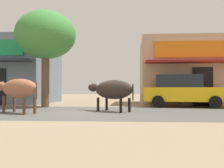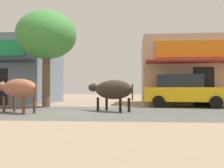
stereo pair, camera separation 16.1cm
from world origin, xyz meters
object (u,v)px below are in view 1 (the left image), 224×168
Objects in this scene: roadside_tree at (46,36)px; cow_near_brown at (18,89)px; parked_hatchback_car at (184,91)px; cow_far_dark at (112,90)px.

cow_near_brown is at bearing -89.02° from roadside_tree.
roadside_tree is 4.42m from cow_near_brown.
parked_hatchback_car is 1.75× the size of cow_near_brown.
parked_hatchback_car is at bearing 30.10° from cow_near_brown.
cow_near_brown is (0.06, -3.48, -2.72)m from roadside_tree.
roadside_tree is 1.99× the size of cow_near_brown.
cow_far_dark is at bearing -138.04° from parked_hatchback_car.
cow_near_brown is 3.67m from cow_far_dark.
cow_near_brown is at bearing -164.93° from cow_far_dark.
roadside_tree reaches higher than cow_far_dark.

